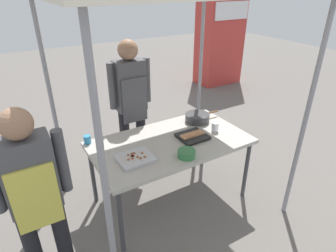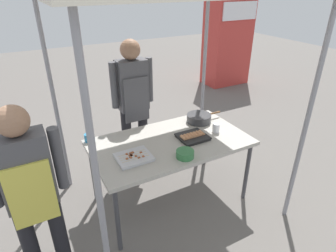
{
  "view_description": "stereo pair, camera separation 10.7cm",
  "coord_description": "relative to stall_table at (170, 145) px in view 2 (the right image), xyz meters",
  "views": [
    {
      "loc": [
        -1.33,
        -2.17,
        2.23
      ],
      "look_at": [
        0.0,
        0.05,
        0.9
      ],
      "focal_mm": 30.65,
      "sensor_mm": 36.0,
      "label": 1
    },
    {
      "loc": [
        -1.23,
        -2.22,
        2.23
      ],
      "look_at": [
        0.0,
        0.05,
        0.9
      ],
      "focal_mm": 30.65,
      "sensor_mm": 36.0,
      "label": 2
    }
  ],
  "objects": [
    {
      "name": "stall_table",
      "position": [
        0.0,
        0.0,
        0.0
      ],
      "size": [
        1.6,
        0.9,
        0.75
      ],
      "color": "#B7B2A8",
      "rests_on": "ground"
    },
    {
      "name": "ground_plane",
      "position": [
        0.0,
        0.0,
        -0.7
      ],
      "size": [
        18.0,
        18.0,
        0.0
      ],
      "primitive_type": "plane",
      "color": "#66605B"
    },
    {
      "name": "neighbor_stall_right",
      "position": [
        3.13,
        3.0,
        0.33
      ],
      "size": [
        0.98,
        0.64,
        2.05
      ],
      "color": "#BF3833",
      "rests_on": "ground"
    },
    {
      "name": "condiment_bowl",
      "position": [
        -0.03,
        -0.33,
        0.09
      ],
      "size": [
        0.17,
        0.17,
        0.07
      ],
      "primitive_type": "cylinder",
      "color": "#33723F",
      "rests_on": "stall_table"
    },
    {
      "name": "vendor_woman",
      "position": [
        -0.09,
        0.76,
        0.29
      ],
      "size": [
        0.52,
        0.23,
        1.66
      ],
      "rotation": [
        0.0,
        0.0,
        3.14
      ],
      "color": "black",
      "rests_on": "ground"
    },
    {
      "name": "customer_nearby",
      "position": [
        -1.32,
        -0.34,
        0.21
      ],
      "size": [
        0.52,
        0.23,
        1.54
      ],
      "color": "black",
      "rests_on": "ground"
    },
    {
      "name": "drink_cup_near_edge",
      "position": [
        -0.74,
        0.39,
        0.09
      ],
      "size": [
        0.07,
        0.07,
        0.08
      ],
      "primitive_type": "cylinder",
      "color": "#338CBF",
      "rests_on": "stall_table"
    },
    {
      "name": "cooking_wok",
      "position": [
        0.51,
        0.24,
        0.1
      ],
      "size": [
        0.44,
        0.28,
        0.09
      ],
      "color": "#38383A",
      "rests_on": "stall_table"
    },
    {
      "name": "tray_grilled_sausages",
      "position": [
        0.23,
        -0.06,
        0.07
      ],
      "size": [
        0.3,
        0.27,
        0.05
      ],
      "color": "black",
      "rests_on": "stall_table"
    },
    {
      "name": "tray_meat_skewers",
      "position": [
        -0.45,
        -0.13,
        0.07
      ],
      "size": [
        0.32,
        0.27,
        0.04
      ],
      "color": "silver",
      "rests_on": "stall_table"
    },
    {
      "name": "drink_cup_by_wok",
      "position": [
        0.53,
        -0.06,
        0.1
      ],
      "size": [
        0.08,
        0.08,
        0.1
      ],
      "primitive_type": "cylinder",
      "color": "white",
      "rests_on": "stall_table"
    }
  ]
}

